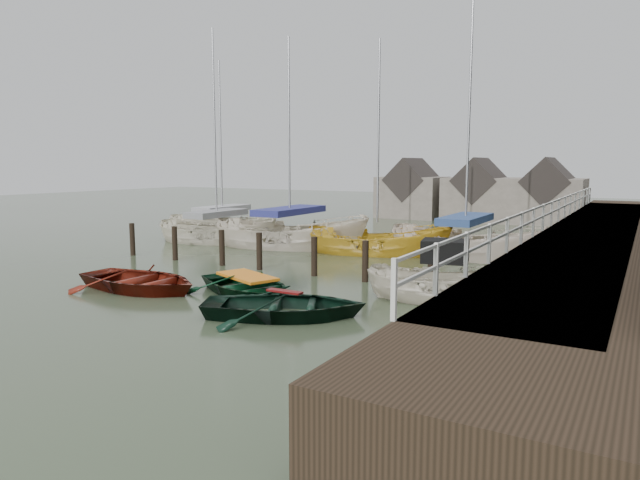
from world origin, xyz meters
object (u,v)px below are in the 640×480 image
Objects in this scene: sailboat_d at (464,256)px; rowboat_dkgreen at (285,317)px; rowboat_green at (247,295)px; rowboat_red at (140,290)px; motorboat at (442,298)px; sailboat_c at (377,253)px; sailboat_a at (217,241)px; sailboat_e at (223,234)px; sailboat_b at (290,246)px.

rowboat_dkgreen is at bearing -177.05° from sailboat_d.
rowboat_dkgreen is at bearing -100.40° from rowboat_green.
sailboat_d is at bearing -30.84° from rowboat_red.
motorboat is (5.36, 2.17, 0.09)m from rowboat_green.
sailboat_c is (-5.36, 7.25, -0.08)m from motorboat.
sailboat_a is (-8.43, 8.55, 0.06)m from rowboat_green.
sailboat_a reaches higher than sailboat_c.
sailboat_a is at bearing -161.69° from sailboat_e.
sailboat_b is at bearing 80.84° from sailboat_c.
rowboat_red is 0.36× the size of sailboat_d.
sailboat_a reaches higher than rowboat_green.
sailboat_c is (8.44, 0.86, -0.05)m from sailboat_a.
sailboat_a is 1.09× the size of sailboat_e.
sailboat_b is at bearing 6.28° from rowboat_red.
sailboat_d reaches higher than rowboat_red.
sailboat_b is (-1.02, 10.17, 0.06)m from rowboat_red.
rowboat_green is 9.42m from sailboat_c.
sailboat_c is (3.34, 10.57, 0.01)m from rowboat_red.
rowboat_green is 5.78m from motorboat.
sailboat_b is (-6.71, 10.52, 0.06)m from rowboat_dkgreen.
rowboat_dkgreen is at bearing -146.99° from sailboat_a.
rowboat_red is at bearing -166.31° from sailboat_a.
sailboat_e reaches higher than rowboat_dkgreen.
rowboat_red is at bearing 98.55° from motorboat.
sailboat_b is at bearing -97.47° from sailboat_a.
sailboat_e is (-1.70, 2.47, -0.00)m from sailboat_a.
rowboat_red is at bearing 59.52° from rowboat_dkgreen.
motorboat is 9.01m from sailboat_c.
rowboat_dkgreen reaches higher than rowboat_green.
rowboat_dkgreen is 0.40× the size of sailboat_c.
sailboat_b is (4.08, 0.47, -0.01)m from sailboat_a.
motorboat is at bearing -159.06° from sailboat_d.
sailboat_e reaches higher than rowboat_green.
rowboat_dkgreen is 11.91m from sailboat_d.
sailboat_c is at bearing -115.29° from sailboat_e.
sailboat_a is (-10.79, 10.06, 0.06)m from rowboat_dkgreen.
rowboat_dkgreen is at bearing 128.40° from motorboat.
sailboat_d is at bearing 2.51° from rowboat_green.
sailboat_c is 0.98× the size of sailboat_e.
rowboat_red reaches higher than rowboat_green.
rowboat_dkgreen is at bearing -92.96° from rowboat_red.
motorboat is at bearing -136.04° from sailboat_e.
rowboat_dkgreen is at bearing 177.80° from sailboat_c.
motorboat is 8.34m from sailboat_d.
rowboat_dkgreen is at bearing -151.37° from sailboat_e.
sailboat_a reaches higher than rowboat_dkgreen.
sailboat_e is (-15.49, 8.85, -0.03)m from motorboat.
sailboat_a is 0.97× the size of sailboat_d.
motorboat is 15.20m from sailboat_a.
rowboat_green is 2.80m from rowboat_dkgreen.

